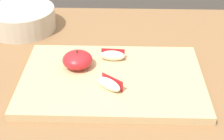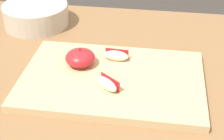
% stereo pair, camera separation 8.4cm
% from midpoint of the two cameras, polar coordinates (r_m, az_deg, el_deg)
% --- Properties ---
extents(dining_table, '(1.12, 0.91, 0.74)m').
position_cam_midpoint_polar(dining_table, '(0.93, -3.94, -7.55)').
color(dining_table, brown).
rests_on(dining_table, ground_plane).
extents(cutting_board, '(0.44, 0.30, 0.02)m').
position_cam_midpoint_polar(cutting_board, '(0.86, -2.81, -1.76)').
color(cutting_board, tan).
rests_on(cutting_board, dining_table).
extents(apple_half_skin_up, '(0.08, 0.08, 0.05)m').
position_cam_midpoint_polar(apple_half_skin_up, '(0.89, -8.34, 1.56)').
color(apple_half_skin_up, '#B21E23').
rests_on(apple_half_skin_up, cutting_board).
extents(apple_wedge_right, '(0.06, 0.06, 0.03)m').
position_cam_midpoint_polar(apple_wedge_right, '(0.80, -3.42, -2.40)').
color(apple_wedge_right, '#F4EACC').
rests_on(apple_wedge_right, cutting_board).
extents(apple_wedge_back, '(0.07, 0.03, 0.03)m').
position_cam_midpoint_polar(apple_wedge_back, '(0.91, -2.54, 2.30)').
color(apple_wedge_back, '#F4EACC').
rests_on(apple_wedge_back, cutting_board).
extents(ceramic_fruit_bowl, '(0.20, 0.20, 0.07)m').
position_cam_midpoint_polar(ceramic_fruit_bowl, '(1.15, -16.49, 8.00)').
color(ceramic_fruit_bowl, '#BCB29E').
rests_on(ceramic_fruit_bowl, dining_table).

